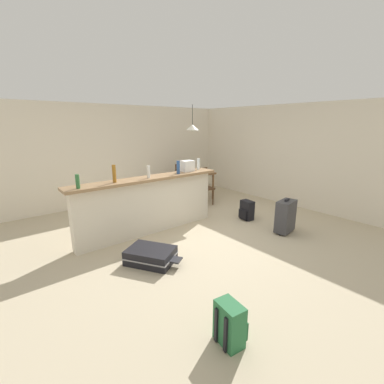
{
  "coord_description": "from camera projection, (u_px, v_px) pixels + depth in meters",
  "views": [
    {
      "loc": [
        -3.07,
        -3.56,
        2.02
      ],
      "look_at": [
        0.11,
        0.33,
        0.72
      ],
      "focal_mm": 24.64,
      "sensor_mm": 36.0,
      "label": 1
    }
  ],
  "objects": [
    {
      "name": "ground_plane",
      "position": [
        198.0,
        234.0,
        5.06
      ],
      "size": [
        13.0,
        13.0,
        0.05
      ],
      "primitive_type": "cube",
      "color": "#BCAD8E"
    },
    {
      "name": "backpack_green",
      "position": [
        230.0,
        324.0,
        2.47
      ],
      "size": [
        0.28,
        0.3,
        0.42
      ],
      "color": "#286B3D",
      "rests_on": "ground_plane"
    },
    {
      "name": "bottle_white",
      "position": [
        148.0,
        172.0,
        4.72
      ],
      "size": [
        0.06,
        0.06,
        0.22
      ],
      "primitive_type": "cylinder",
      "color": "silver",
      "rests_on": "bar_countertop"
    },
    {
      "name": "wall_back",
      "position": [
        124.0,
        154.0,
        7.03
      ],
      "size": [
        6.6,
        0.1,
        2.5
      ],
      "primitive_type": "cube",
      "color": "silver",
      "rests_on": "ground_plane"
    },
    {
      "name": "bottle_amber",
      "position": [
        114.0,
        174.0,
        4.36
      ],
      "size": [
        0.06,
        0.06,
        0.29
      ],
      "primitive_type": "cylinder",
      "color": "#9E661E",
      "rests_on": "bar_countertop"
    },
    {
      "name": "suitcase_upright_charcoal",
      "position": [
        285.0,
        216.0,
        4.98
      ],
      "size": [
        0.47,
        0.31,
        0.67
      ],
      "color": "#38383D",
      "rests_on": "ground_plane"
    },
    {
      "name": "grocery_bag",
      "position": [
        187.0,
        166.0,
        5.4
      ],
      "size": [
        0.26,
        0.18,
        0.22
      ],
      "primitive_type": "cube",
      "color": "silver",
      "rests_on": "bar_countertop"
    },
    {
      "name": "bar_countertop",
      "position": [
        148.0,
        179.0,
        4.81
      ],
      "size": [
        2.96,
        0.4,
        0.05
      ],
      "primitive_type": "cube",
      "color": "#93704C",
      "rests_on": "partition_half_wall"
    },
    {
      "name": "dining_chair_near_partition",
      "position": [
        203.0,
        184.0,
        6.77
      ],
      "size": [
        0.45,
        0.45,
        0.93
      ],
      "color": "#4C331E",
      "rests_on": "ground_plane"
    },
    {
      "name": "bottle_green",
      "position": [
        78.0,
        181.0,
        3.95
      ],
      "size": [
        0.06,
        0.06,
        0.22
      ],
      "primitive_type": "cylinder",
      "color": "#2D6B38",
      "rests_on": "bar_countertop"
    },
    {
      "name": "suitcase_flat_black",
      "position": [
        151.0,
        256.0,
        3.94
      ],
      "size": [
        0.78,
        0.88,
        0.22
      ],
      "color": "black",
      "rests_on": "ground_plane"
    },
    {
      "name": "dining_chair_far_side",
      "position": [
        181.0,
        178.0,
        7.62
      ],
      "size": [
        0.49,
        0.49,
        0.93
      ],
      "color": "#4C331E",
      "rests_on": "ground_plane"
    },
    {
      "name": "bottle_blue",
      "position": [
        178.0,
        167.0,
        5.14
      ],
      "size": [
        0.07,
        0.07,
        0.25
      ],
      "primitive_type": "cylinder",
      "color": "#284C89",
      "rests_on": "bar_countertop"
    },
    {
      "name": "pendant_lamp",
      "position": [
        192.0,
        127.0,
        6.82
      ],
      "size": [
        0.34,
        0.34,
        0.68
      ],
      "color": "black"
    },
    {
      "name": "bottle_clear",
      "position": [
        198.0,
        164.0,
        5.63
      ],
      "size": [
        0.06,
        0.06,
        0.23
      ],
      "primitive_type": "cylinder",
      "color": "silver",
      "rests_on": "bar_countertop"
    },
    {
      "name": "dining_table",
      "position": [
        191.0,
        176.0,
        7.12
      ],
      "size": [
        1.1,
        0.8,
        0.74
      ],
      "color": "brown",
      "rests_on": "ground_plane"
    },
    {
      "name": "backpack_black",
      "position": [
        247.0,
        210.0,
        5.7
      ],
      "size": [
        0.27,
        0.3,
        0.42
      ],
      "color": "black",
      "rests_on": "ground_plane"
    },
    {
      "name": "partition_half_wall",
      "position": [
        149.0,
        207.0,
        4.95
      ],
      "size": [
        2.8,
        0.2,
        1.02
      ],
      "primitive_type": "cube",
      "color": "silver",
      "rests_on": "ground_plane"
    },
    {
      "name": "wall_right",
      "position": [
        280.0,
        155.0,
        6.84
      ],
      "size": [
        0.1,
        6.0,
        2.5
      ],
      "primitive_type": "cube",
      "color": "silver",
      "rests_on": "ground_plane"
    }
  ]
}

